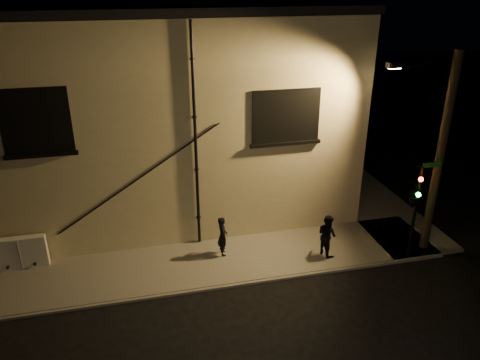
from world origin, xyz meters
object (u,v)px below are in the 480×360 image
object	(u,v)px
utility_cabinet	(20,253)
pedestrian_b	(327,235)
traffic_signal	(415,196)
streetlamp_pole	(438,152)
pedestrian_a	(223,236)

from	to	relation	value
utility_cabinet	pedestrian_b	world-z (taller)	pedestrian_b
utility_cabinet	traffic_signal	xyz separation A→B (m)	(13.82, -2.51, 1.86)
streetlamp_pole	pedestrian_b	bearing A→B (deg)	174.81
traffic_signal	streetlamp_pole	xyz separation A→B (m)	(0.95, 0.44, 1.41)
pedestrian_b	streetlamp_pole	distance (m)	4.90
traffic_signal	streetlamp_pole	size ratio (longest dim) A/B	0.48
pedestrian_a	streetlamp_pole	size ratio (longest dim) A/B	0.20
pedestrian_b	pedestrian_a	bearing A→B (deg)	58.71
pedestrian_a	traffic_signal	size ratio (longest dim) A/B	0.42
pedestrian_b	traffic_signal	world-z (taller)	traffic_signal
pedestrian_a	streetlamp_pole	xyz separation A→B (m)	(7.59, -1.24, 3.10)
traffic_signal	streetlamp_pole	distance (m)	1.76
pedestrian_a	pedestrian_b	size ratio (longest dim) A/B	0.95
traffic_signal	pedestrian_a	bearing A→B (deg)	165.84
utility_cabinet	pedestrian_a	bearing A→B (deg)	-6.67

